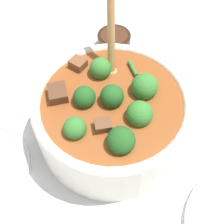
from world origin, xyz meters
TOP-DOWN VIEW (x-y plane):
  - ground_plane at (0.00, 0.00)m, footprint 4.00×4.00m
  - stew_bowl at (0.00, -0.00)m, footprint 0.25×0.28m
  - condiment_bowl at (-0.05, 0.21)m, footprint 0.07×0.07m

SIDE VIEW (x-z plane):
  - ground_plane at x=0.00m, z-range 0.00..0.00m
  - condiment_bowl at x=-0.05m, z-range 0.00..0.04m
  - stew_bowl at x=0.00m, z-range -0.09..0.21m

